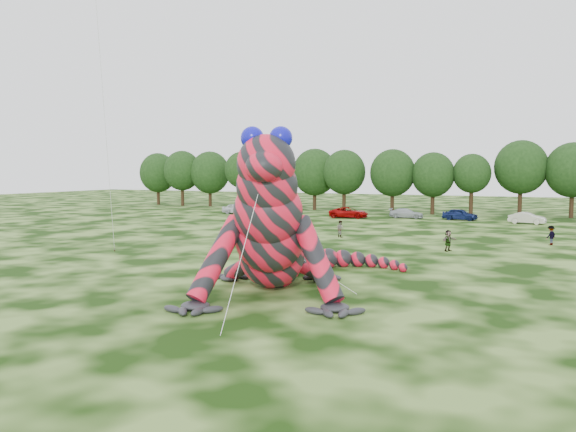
% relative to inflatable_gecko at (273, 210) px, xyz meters
% --- Properties ---
extents(ground, '(240.00, 240.00, 0.00)m').
position_rel_inflatable_gecko_xyz_m(ground, '(3.12, -2.13, -4.23)').
color(ground, '#16330A').
rests_on(ground, ground).
extents(inflatable_gecko, '(19.42, 20.93, 8.45)m').
position_rel_inflatable_gecko_xyz_m(inflatable_gecko, '(0.00, 0.00, 0.00)').
color(inflatable_gecko, red).
rests_on(inflatable_gecko, ground).
extents(tree_0, '(6.91, 6.22, 9.51)m').
position_rel_inflatable_gecko_xyz_m(tree_0, '(-51.43, 57.11, 0.53)').
color(tree_0, black).
rests_on(tree_0, ground).
extents(tree_1, '(6.74, 6.07, 9.81)m').
position_rel_inflatable_gecko_xyz_m(tree_1, '(-45.23, 55.93, 0.68)').
color(tree_1, black).
rests_on(tree_1, ground).
extents(tree_2, '(7.04, 6.34, 9.64)m').
position_rel_inflatable_gecko_xyz_m(tree_2, '(-39.89, 56.64, 0.60)').
color(tree_2, black).
rests_on(tree_2, ground).
extents(tree_3, '(5.81, 5.23, 9.44)m').
position_rel_inflatable_gecko_xyz_m(tree_3, '(-32.59, 54.94, 0.49)').
color(tree_3, black).
rests_on(tree_3, ground).
extents(tree_4, '(6.22, 5.60, 9.06)m').
position_rel_inflatable_gecko_xyz_m(tree_4, '(-26.52, 56.59, 0.30)').
color(tree_4, black).
rests_on(tree_4, ground).
extents(tree_5, '(7.16, 6.44, 9.80)m').
position_rel_inflatable_gecko_xyz_m(tree_5, '(-20.00, 56.31, 0.67)').
color(tree_5, black).
rests_on(tree_5, ground).
extents(tree_6, '(6.52, 5.86, 9.49)m').
position_rel_inflatable_gecko_xyz_m(tree_6, '(-14.43, 54.56, 0.52)').
color(tree_6, black).
rests_on(tree_6, ground).
extents(tree_7, '(6.68, 6.01, 9.48)m').
position_rel_inflatable_gecko_xyz_m(tree_7, '(-6.96, 54.68, 0.51)').
color(tree_7, black).
rests_on(tree_7, ground).
extents(tree_8, '(6.14, 5.53, 8.94)m').
position_rel_inflatable_gecko_xyz_m(tree_8, '(-1.09, 54.86, 0.25)').
color(tree_8, black).
rests_on(tree_8, ground).
extents(tree_9, '(5.27, 4.74, 8.68)m').
position_rel_inflatable_gecko_xyz_m(tree_9, '(4.19, 55.22, 0.11)').
color(tree_9, black).
rests_on(tree_9, ground).
extents(tree_10, '(7.09, 6.38, 10.50)m').
position_rel_inflatable_gecko_xyz_m(tree_10, '(10.52, 56.45, 1.03)').
color(tree_10, black).
rests_on(tree_10, ground).
extents(tree_11, '(7.01, 6.31, 10.07)m').
position_rel_inflatable_gecko_xyz_m(tree_11, '(16.91, 56.07, 0.81)').
color(tree_11, black).
rests_on(tree_11, ground).
extents(car_0, '(4.44, 2.13, 1.46)m').
position_rel_inflatable_gecko_xyz_m(car_0, '(-27.38, 44.05, -3.50)').
color(car_0, silver).
rests_on(car_0, ground).
extents(car_1, '(4.60, 2.18, 1.46)m').
position_rel_inflatable_gecko_xyz_m(car_1, '(-21.46, 45.80, -3.50)').
color(car_1, black).
rests_on(car_1, ground).
extents(car_2, '(5.35, 2.77, 1.44)m').
position_rel_inflatable_gecko_xyz_m(car_2, '(-10.13, 43.89, -3.50)').
color(car_2, '#950505').
rests_on(car_2, ground).
extents(car_3, '(4.58, 2.13, 1.29)m').
position_rel_inflatable_gecko_xyz_m(car_3, '(-3.07, 46.73, -3.58)').
color(car_3, '#A9B0B4').
rests_on(car_3, ground).
extents(car_4, '(4.58, 2.41, 1.49)m').
position_rel_inflatable_gecko_xyz_m(car_4, '(3.86, 46.54, -3.48)').
color(car_4, '#101C4F').
rests_on(car_4, ground).
extents(car_5, '(4.32, 2.07, 1.36)m').
position_rel_inflatable_gecko_xyz_m(car_5, '(11.77, 44.67, -3.54)').
color(car_5, beige).
rests_on(car_5, ground).
extents(spectator_5, '(1.21, 1.60, 1.68)m').
position_rel_inflatable_gecko_xyz_m(spectator_5, '(6.69, 17.75, -3.39)').
color(spectator_5, gray).
rests_on(spectator_5, ground).
extents(spectator_4, '(0.89, 0.64, 1.68)m').
position_rel_inflatable_gecko_xyz_m(spectator_4, '(-14.52, 32.33, -3.38)').
color(spectator_4, gray).
rests_on(spectator_4, ground).
extents(spectator_2, '(1.12, 1.24, 1.67)m').
position_rel_inflatable_gecko_xyz_m(spectator_2, '(14.10, 25.04, -3.39)').
color(spectator_2, gray).
rests_on(spectator_2, ground).
extents(spectator_1, '(0.98, 0.93, 1.60)m').
position_rel_inflatable_gecko_xyz_m(spectator_1, '(-4.09, 22.96, -3.43)').
color(spectator_1, gray).
rests_on(spectator_1, ground).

